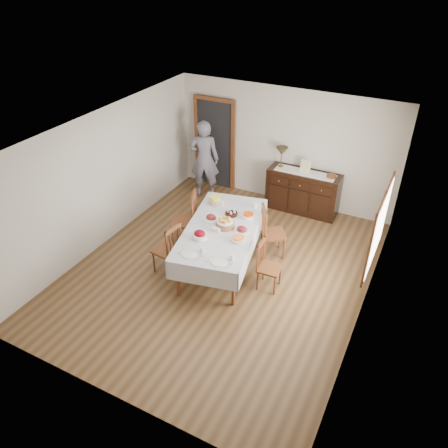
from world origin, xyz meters
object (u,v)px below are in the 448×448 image
at_px(chair_left_far, 187,219).
at_px(person, 204,157).
at_px(chair_left_near, 169,248).
at_px(chair_right_far, 271,231).
at_px(chair_right_near, 267,265).
at_px(sideboard, 303,192).
at_px(table_lamp, 282,152).
at_px(dining_table, 222,232).

distance_m(chair_left_far, person, 2.06).
relative_size(chair_left_near, chair_right_far, 0.97).
relative_size(chair_left_near, chair_right_near, 1.11).
xyz_separation_m(chair_left_far, chair_right_far, (1.60, 0.39, -0.04)).
distance_m(chair_left_near, chair_right_near, 1.76).
bearing_deg(chair_right_far, chair_right_near, 164.54).
height_order(chair_left_far, person, person).
distance_m(chair_right_near, person, 3.55).
xyz_separation_m(sideboard, person, (-2.27, -0.34, 0.50)).
distance_m(chair_left_near, table_lamp, 3.40).
xyz_separation_m(chair_right_near, table_lamp, (-0.85, 2.77, 0.83)).
bearing_deg(chair_left_far, chair_right_near, 53.81).
height_order(chair_right_far, person, person).
bearing_deg(person, chair_right_far, 124.78).
relative_size(dining_table, chair_left_near, 2.54).
relative_size(chair_right_near, sideboard, 0.58).
bearing_deg(chair_right_far, sideboard, -34.09).
bearing_deg(table_lamp, chair_left_far, -114.68).
xyz_separation_m(dining_table, person, (-1.58, 2.20, 0.25)).
bearing_deg(chair_right_far, chair_left_far, 69.87).
bearing_deg(person, chair_left_far, 87.92).
distance_m(chair_right_near, sideboard, 2.77).
relative_size(chair_left_far, table_lamp, 2.43).
bearing_deg(chair_right_near, chair_left_near, 100.48).
distance_m(chair_left_far, sideboard, 2.77).
bearing_deg(sideboard, dining_table, -105.09).
bearing_deg(person, dining_table, 104.35).
xyz_separation_m(dining_table, table_lamp, (0.13, 2.57, 0.57)).
height_order(chair_right_near, chair_right_far, chair_right_far).
relative_size(chair_right_near, person, 0.47).
xyz_separation_m(chair_right_near, sideboard, (-0.29, 2.76, 0.01)).
bearing_deg(chair_left_near, chair_right_near, 111.69).
height_order(dining_table, sideboard, sideboard).
relative_size(chair_left_near, person, 0.52).
bearing_deg(dining_table, chair_right_near, -23.85).
bearing_deg(chair_left_near, table_lamp, 172.88).
xyz_separation_m(chair_right_near, person, (-2.56, 2.41, 0.51)).
xyz_separation_m(dining_table, chair_right_near, (0.98, -0.21, -0.26)).
height_order(dining_table, person, person).
height_order(dining_table, chair_right_far, chair_right_far).
xyz_separation_m(sideboard, table_lamp, (-0.56, 0.02, 0.82)).
bearing_deg(chair_left_far, person, 177.97).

